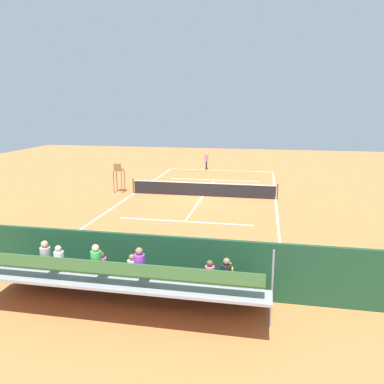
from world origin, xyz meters
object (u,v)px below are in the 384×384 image
bleacher_stand (125,281)px  courtside_bench (193,269)px  tennis_player (206,159)px  tennis_net (203,189)px  equipment_bag (136,276)px  umpire_chair (119,175)px  tennis_racket (201,169)px  tennis_ball_near (217,172)px

bleacher_stand → courtside_bench: bearing=-129.7°
tennis_player → tennis_net: bearing=97.5°
courtside_bench → equipment_bag: bearing=3.6°
tennis_net → equipment_bag: tennis_net is taller
equipment_bag → bleacher_stand: bearing=100.0°
umpire_chair → courtside_bench: (-8.01, 13.32, -0.76)m
tennis_racket → umpire_chair: bearing=69.2°
umpire_chair → tennis_racket: umpire_chair is taller
bleacher_stand → tennis_ball_near: bearing=-89.3°
tennis_net → umpire_chair: umpire_chair is taller
courtside_bench → tennis_net: bearing=-82.2°
bleacher_stand → tennis_racket: bearing=-85.6°
umpire_chair → tennis_racket: bearing=-110.8°
umpire_chair → tennis_ball_near: size_ratio=32.42×
tennis_racket → bleacher_stand: bearing=94.4°
courtside_bench → tennis_racket: bearing=-81.2°
tennis_racket → equipment_bag: bearing=94.0°
equipment_bag → tennis_player: size_ratio=0.47×
tennis_player → tennis_ball_near: 2.03m
courtside_bench → tennis_racket: courtside_bench is taller
bleacher_stand → tennis_ball_near: (0.30, -25.28, -0.92)m
umpire_chair → tennis_ball_near: 11.62m
tennis_player → tennis_ball_near: (-1.25, 1.27, -0.98)m
bleacher_stand → umpire_chair: (6.28, -15.40, 0.36)m
bleacher_stand → tennis_racket: 26.60m
equipment_bag → tennis_racket: size_ratio=1.56×
tennis_racket → tennis_ball_near: 2.15m
tennis_net → tennis_racket: size_ratio=17.89×
bleacher_stand → umpire_chair: size_ratio=4.23×
courtside_bench → umpire_chair: bearing=-59.0°
tennis_player → equipment_bag: bearing=92.8°
umpire_chair → courtside_bench: bearing=121.0°
umpire_chair → tennis_player: size_ratio=1.11×
equipment_bag → tennis_ball_near: equipment_bag is taller
bleacher_stand → tennis_racket: (2.06, -26.51, -0.94)m
tennis_ball_near → tennis_player: bearing=-45.3°
umpire_chair → equipment_bag: size_ratio=2.38×
courtside_bench → tennis_ball_near: (2.03, -23.20, -0.53)m
tennis_net → umpire_chair: 6.25m
bleacher_stand → courtside_bench: 2.73m
umpire_chair → tennis_racket: (-4.22, -11.11, -1.30)m
courtside_bench → tennis_ball_near: bearing=-85.0°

